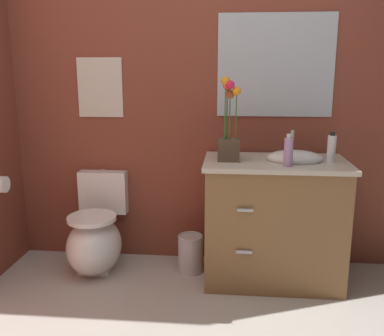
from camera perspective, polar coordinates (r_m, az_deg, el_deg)
The scene contains 9 objects.
wall_back at distance 3.12m, azimuth 5.11°, elevation 9.71°, with size 4.33×0.05×2.50m, color brown.
toilet at distance 3.20m, azimuth -12.63°, elevation -9.01°, with size 0.38×0.59×0.69m.
vanity_cabinet at distance 2.98m, azimuth 10.80°, elevation -6.73°, with size 0.94×0.56×1.02m.
flower_vase at distance 2.80m, azimuth 4.94°, elevation 4.46°, with size 0.14×0.14×0.54m.
soap_bottle at distance 2.89m, azimuth 18.04°, elevation 2.50°, with size 0.05×0.05×0.20m.
lotion_bottle at distance 2.70m, azimuth 12.68°, elevation 2.15°, with size 0.06×0.06×0.20m.
trash_bin at distance 3.14m, azimuth -0.18°, elevation -11.24°, with size 0.18×0.18×0.27m.
wall_poster at distance 3.23m, azimuth -12.11°, elevation 10.41°, with size 0.33×0.01×0.43m, color beige.
wall_mirror at distance 3.10m, azimuth 11.05°, elevation 13.20°, with size 0.80×0.01×0.70m, color #B2BCC6.
Camera 1 is at (0.21, -1.54, 1.43)m, focal length 40.15 mm.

